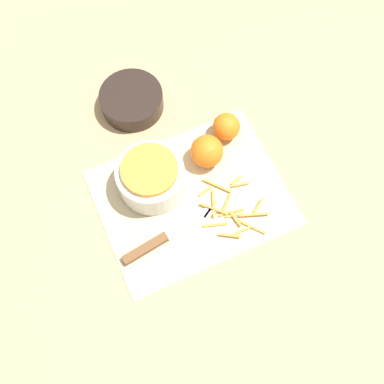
{
  "coord_description": "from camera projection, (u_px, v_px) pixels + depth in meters",
  "views": [
    {
      "loc": [
        -0.16,
        -0.35,
        0.99
      ],
      "look_at": [
        0.0,
        0.0,
        0.04
      ],
      "focal_mm": 42.0,
      "sensor_mm": 36.0,
      "label": 1
    }
  ],
  "objects": [
    {
      "name": "peel_pile",
      "position": [
        230.0,
        210.0,
        1.04
      ],
      "size": [
        0.16,
        0.18,
        0.01
      ],
      "color": "orange",
      "rests_on": "cutting_board"
    },
    {
      "name": "ground_plane",
      "position": [
        192.0,
        198.0,
        1.06
      ],
      "size": [
        4.0,
        4.0,
        0.0
      ],
      "primitive_type": "plane",
      "color": "tan"
    },
    {
      "name": "orange_left",
      "position": [
        207.0,
        151.0,
        1.06
      ],
      "size": [
        0.08,
        0.08,
        0.08
      ],
      "color": "orange",
      "rests_on": "cutting_board"
    },
    {
      "name": "cutting_board",
      "position": [
        192.0,
        197.0,
        1.06
      ],
      "size": [
        0.43,
        0.34,
        0.01
      ],
      "color": "#CCB284",
      "rests_on": "ground_plane"
    },
    {
      "name": "bowl_speckled",
      "position": [
        151.0,
        177.0,
        1.03
      ],
      "size": [
        0.16,
        0.16,
        0.09
      ],
      "color": "silver",
      "rests_on": "cutting_board"
    },
    {
      "name": "knife",
      "position": [
        155.0,
        243.0,
        1.01
      ],
      "size": [
        0.25,
        0.05,
        0.02
      ],
      "rotation": [
        0.0,
        0.0,
        0.13
      ],
      "color": "brown",
      "rests_on": "cutting_board"
    },
    {
      "name": "orange_right",
      "position": [
        226.0,
        127.0,
        1.09
      ],
      "size": [
        0.07,
        0.07,
        0.07
      ],
      "color": "orange",
      "rests_on": "cutting_board"
    },
    {
      "name": "bowl_dark",
      "position": [
        132.0,
        100.0,
        1.13
      ],
      "size": [
        0.16,
        0.16,
        0.05
      ],
      "color": "black",
      "rests_on": "ground_plane"
    }
  ]
}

